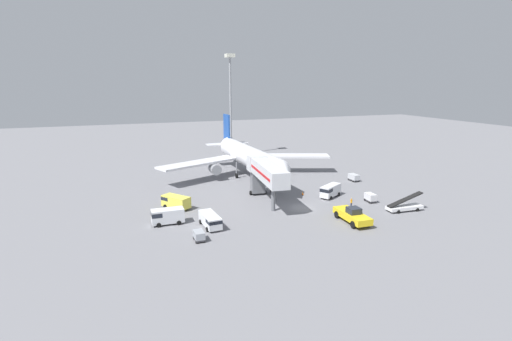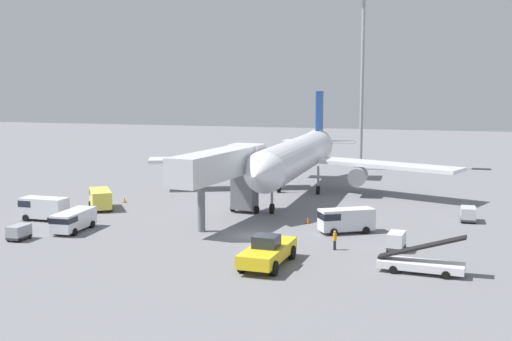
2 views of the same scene
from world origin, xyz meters
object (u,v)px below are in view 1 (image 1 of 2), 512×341
Objects in this scene: service_van_far_left at (330,190)px; baggage_cart_rear_right at (370,197)px; jet_bridge at (265,172)px; airplane_at_gate at (248,156)px; service_van_mid_right at (210,220)px; apron_light_mast at (230,87)px; baggage_cart_near_right at (354,177)px; ground_crew_worker_foreground at (351,202)px; baggage_cart_mid_center at (199,235)px; safety_cone_alpha at (175,199)px; pushback_tug at (352,215)px; service_van_near_left at (167,216)px; safety_cone_bravo at (303,193)px; service_van_rear_left at (175,201)px; belt_loader_truck at (404,206)px.

service_van_far_left is 2.27× the size of baggage_cart_rear_right.
airplane_at_gate is at bearing 79.95° from jet_bridge.
apron_light_mast is (19.51, 53.16, 18.28)m from service_van_mid_right.
ground_crew_worker_foreground is at bearing -125.84° from baggage_cart_near_right.
safety_cone_alpha is (-0.10, 19.21, -0.44)m from baggage_cart_mid_center.
airplane_at_gate reaches higher than jet_bridge.
airplane_at_gate is 32.93m from pushback_tug.
safety_cone_bravo is (26.18, 6.43, -1.00)m from service_van_near_left.
service_van_mid_right is 1.05× the size of service_van_rear_left.
baggage_cart_near_right is at bearing 7.33° from service_van_rear_left.
jet_bridge is at bearing 41.07° from baggage_cart_mid_center.
service_van_far_left is 25.48m from service_van_mid_right.
service_van_rear_left is at bearing 107.89° from service_van_mid_right.
belt_loader_truck is 0.22× the size of apron_light_mast.
pushback_tug is (8.63, -14.13, -4.37)m from jet_bridge.
service_van_rear_left is at bearing 146.06° from pushback_tug.
jet_bridge reaches higher than service_van_rear_left.
belt_loader_truck is at bearing -32.44° from jet_bridge.
jet_bridge is 0.58× the size of apron_light_mast.
airplane_at_gate reaches higher than safety_cone_bravo.
belt_loader_truck reaches higher than safety_cone_bravo.
ground_crew_worker_foreground is at bearing -84.34° from apron_light_mast.
safety_cone_alpha is (-27.27, 7.84, -0.98)m from service_van_far_left.
service_van_far_left is 6.48m from ground_crew_worker_foreground.
service_van_mid_right is 29.70m from baggage_cart_rear_right.
safety_cone_bravo reaches higher than safety_cone_alpha.
service_van_mid_right is at bearing -119.83° from airplane_at_gate.
service_van_rear_left is (-24.10, 16.22, 0.11)m from pushback_tug.
service_van_near_left is 7.46m from service_van_rear_left.
service_van_mid_right is at bearing -79.41° from safety_cone_alpha.
baggage_cart_near_right is at bearing -28.51° from airplane_at_gate.
safety_cone_bravo is at bearing -73.06° from airplane_at_gate.
pushback_tug is at bearing -106.76° from service_van_far_left.
safety_cone_alpha is at bearing 152.51° from ground_crew_worker_foreground.
apron_light_mast reaches higher than baggage_cart_mid_center.
belt_loader_truck reaches higher than service_van_mid_right.
jet_bridge is at bearing -100.05° from airplane_at_gate.
pushback_tug is 0.26× the size of apron_light_mast.
baggage_cart_mid_center is (-14.73, -12.84, -4.74)m from jet_bridge.
pushback_tug is 11.42× the size of safety_cone_bravo.
apron_light_mast is at bearing 80.92° from airplane_at_gate.
pushback_tug reaches higher than baggage_cart_near_right.
pushback_tug reaches higher than service_van_near_left.
airplane_at_gate is at bearing 33.11° from safety_cone_alpha.
baggage_cart_rear_right reaches higher than baggage_cart_near_right.
airplane_at_gate is 31.48m from service_van_near_left.
baggage_cart_near_right is 1.08× the size of baggage_cart_rear_right.
baggage_cart_mid_center is 3.37× the size of safety_cone_alpha.
service_van_near_left is (-30.32, -3.49, 0.03)m from service_van_far_left.
baggage_cart_near_right is at bearing 66.50° from baggage_cart_rear_right.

